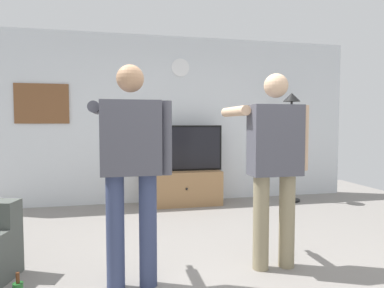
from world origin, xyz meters
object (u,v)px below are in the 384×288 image
framed_picture (42,104)px  person_standing_nearer_lamp (131,161)px  television (183,148)px  wall_clock (180,68)px  tv_stand (184,188)px  person_standing_nearer_couch (274,158)px  floor_lamp (291,124)px

framed_picture → person_standing_nearer_lamp: (1.21, -2.88, -0.59)m
television → framed_picture: size_ratio=1.60×
wall_clock → tv_stand: bearing=-90.0°
person_standing_nearer_lamp → person_standing_nearer_couch: 1.25m
floor_lamp → person_standing_nearer_lamp: 3.67m
wall_clock → framed_picture: bearing=179.9°
framed_picture → person_standing_nearer_couch: framed_picture is taller
floor_lamp → person_standing_nearer_lamp: (-2.69, -2.48, -0.28)m
tv_stand → framed_picture: (-2.13, 0.30, 1.32)m
tv_stand → television: (0.00, 0.05, 0.63)m
person_standing_nearer_lamp → person_standing_nearer_couch: person_standing_nearer_lamp is taller
television → person_standing_nearer_couch: (0.33, -2.53, 0.09)m
wall_clock → framed_picture: 2.21m
tv_stand → television: bearing=90.0°
floor_lamp → framed_picture: bearing=174.1°
tv_stand → floor_lamp: 2.05m
television → wall_clock: bearing=90.0°
television → floor_lamp: bearing=-5.0°
tv_stand → person_standing_nearer_lamp: size_ratio=0.67×
television → person_standing_nearer_couch: bearing=-82.5°
television → framed_picture: 2.25m
wall_clock → person_standing_nearer_lamp: 3.25m
framed_picture → person_standing_nearer_lamp: bearing=-67.2°
tv_stand → floor_lamp: (1.78, -0.11, 1.01)m
framed_picture → person_standing_nearer_couch: size_ratio=0.45×
floor_lamp → person_standing_nearer_couch: 2.80m
tv_stand → framed_picture: framed_picture is taller
television → floor_lamp: size_ratio=0.70×
person_standing_nearer_lamp → floor_lamp: bearing=42.6°
wall_clock → framed_picture: (-2.13, 0.00, -0.61)m
person_standing_nearer_lamp → person_standing_nearer_couch: (1.25, 0.10, -0.01)m
tv_stand → wall_clock: bearing=90.0°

